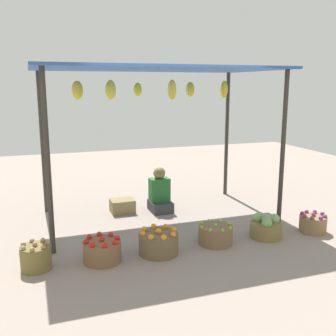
{
  "coord_description": "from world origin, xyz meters",
  "views": [
    {
      "loc": [
        -1.91,
        -6.06,
        2.18
      ],
      "look_at": [
        0.0,
        -0.54,
        0.95
      ],
      "focal_mm": 42.56,
      "sensor_mm": 36.0,
      "label": 1
    }
  ],
  "objects_px": {
    "basket_potatoes": "(36,257)",
    "basket_limes": "(215,235)",
    "basket_cabbages": "(266,228)",
    "wooden_crate_near_vendor": "(122,206)",
    "basket_purple_onions": "(313,223)",
    "basket_oranges": "(159,243)",
    "basket_red_tomatoes": "(102,251)",
    "vendor_person": "(160,194)"
  },
  "relations": [
    {
      "from": "basket_potatoes",
      "to": "basket_limes",
      "type": "distance_m",
      "value": 2.38
    },
    {
      "from": "basket_cabbages",
      "to": "wooden_crate_near_vendor",
      "type": "distance_m",
      "value": 2.49
    },
    {
      "from": "basket_cabbages",
      "to": "basket_purple_onions",
      "type": "relative_size",
      "value": 1.15
    },
    {
      "from": "basket_purple_onions",
      "to": "basket_oranges",
      "type": "bearing_deg",
      "value": 179.6
    },
    {
      "from": "basket_limes",
      "to": "basket_purple_onions",
      "type": "bearing_deg",
      "value": -2.7
    },
    {
      "from": "basket_potatoes",
      "to": "wooden_crate_near_vendor",
      "type": "height_order",
      "value": "basket_potatoes"
    },
    {
      "from": "basket_red_tomatoes",
      "to": "basket_limes",
      "type": "distance_m",
      "value": 1.59
    },
    {
      "from": "vendor_person",
      "to": "basket_cabbages",
      "type": "xyz_separation_m",
      "value": [
        1.07,
        -1.68,
        -0.15
      ]
    },
    {
      "from": "basket_red_tomatoes",
      "to": "basket_cabbages",
      "type": "relative_size",
      "value": 1.03
    },
    {
      "from": "basket_oranges",
      "to": "basket_purple_onions",
      "type": "distance_m",
      "value": 2.43
    },
    {
      "from": "vendor_person",
      "to": "basket_limes",
      "type": "bearing_deg",
      "value": -80.42
    },
    {
      "from": "basket_red_tomatoes",
      "to": "basket_oranges",
      "type": "bearing_deg",
      "value": -0.01
    },
    {
      "from": "basket_potatoes",
      "to": "basket_limes",
      "type": "height_order",
      "value": "basket_potatoes"
    },
    {
      "from": "basket_oranges",
      "to": "basket_purple_onions",
      "type": "height_order",
      "value": "basket_oranges"
    },
    {
      "from": "basket_cabbages",
      "to": "basket_potatoes",
      "type": "bearing_deg",
      "value": 179.75
    },
    {
      "from": "vendor_person",
      "to": "basket_red_tomatoes",
      "type": "distance_m",
      "value": 2.16
    },
    {
      "from": "wooden_crate_near_vendor",
      "to": "basket_oranges",
      "type": "bearing_deg",
      "value": -87.85
    },
    {
      "from": "basket_limes",
      "to": "vendor_person",
      "type": "bearing_deg",
      "value": 99.58
    },
    {
      "from": "basket_limes",
      "to": "basket_purple_onions",
      "type": "xyz_separation_m",
      "value": [
        1.58,
        -0.07,
        0.0
      ]
    },
    {
      "from": "basket_oranges",
      "to": "basket_purple_onions",
      "type": "bearing_deg",
      "value": -0.4
    },
    {
      "from": "basket_potatoes",
      "to": "basket_red_tomatoes",
      "type": "relative_size",
      "value": 0.77
    },
    {
      "from": "basket_red_tomatoes",
      "to": "basket_limes",
      "type": "relative_size",
      "value": 0.99
    },
    {
      "from": "basket_limes",
      "to": "basket_red_tomatoes",
      "type": "bearing_deg",
      "value": -177.93
    },
    {
      "from": "basket_red_tomatoes",
      "to": "basket_potatoes",
      "type": "bearing_deg",
      "value": 176.89
    },
    {
      "from": "vendor_person",
      "to": "basket_red_tomatoes",
      "type": "relative_size",
      "value": 1.64
    },
    {
      "from": "basket_red_tomatoes",
      "to": "basket_oranges",
      "type": "distance_m",
      "value": 0.74
    },
    {
      "from": "basket_oranges",
      "to": "basket_limes",
      "type": "distance_m",
      "value": 0.85
    },
    {
      "from": "basket_potatoes",
      "to": "basket_oranges",
      "type": "height_order",
      "value": "basket_potatoes"
    },
    {
      "from": "vendor_person",
      "to": "basket_potatoes",
      "type": "height_order",
      "value": "vendor_person"
    },
    {
      "from": "basket_red_tomatoes",
      "to": "basket_cabbages",
      "type": "xyz_separation_m",
      "value": [
        2.39,
        0.03,
        0.0
      ]
    },
    {
      "from": "wooden_crate_near_vendor",
      "to": "basket_cabbages",
      "type": "bearing_deg",
      "value": -46.57
    },
    {
      "from": "wooden_crate_near_vendor",
      "to": "basket_limes",
      "type": "bearing_deg",
      "value": -62.7
    },
    {
      "from": "vendor_person",
      "to": "basket_purple_onions",
      "type": "xyz_separation_m",
      "value": [
        1.86,
        -1.73,
        -0.17
      ]
    },
    {
      "from": "basket_red_tomatoes",
      "to": "wooden_crate_near_vendor",
      "type": "bearing_deg",
      "value": 69.96
    },
    {
      "from": "basket_cabbages",
      "to": "basket_purple_onions",
      "type": "distance_m",
      "value": 0.79
    },
    {
      "from": "basket_limes",
      "to": "basket_cabbages",
      "type": "relative_size",
      "value": 1.04
    },
    {
      "from": "basket_oranges",
      "to": "wooden_crate_near_vendor",
      "type": "xyz_separation_m",
      "value": [
        -0.07,
        1.84,
        -0.03
      ]
    },
    {
      "from": "vendor_person",
      "to": "wooden_crate_near_vendor",
      "type": "bearing_deg",
      "value": 168.63
    },
    {
      "from": "basket_potatoes",
      "to": "basket_cabbages",
      "type": "bearing_deg",
      "value": -0.25
    },
    {
      "from": "vendor_person",
      "to": "wooden_crate_near_vendor",
      "type": "height_order",
      "value": "vendor_person"
    },
    {
      "from": "vendor_person",
      "to": "basket_limes",
      "type": "relative_size",
      "value": 1.63
    },
    {
      "from": "vendor_person",
      "to": "basket_purple_onions",
      "type": "height_order",
      "value": "vendor_person"
    }
  ]
}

